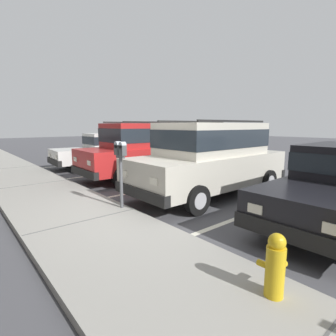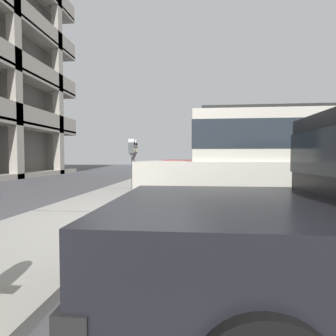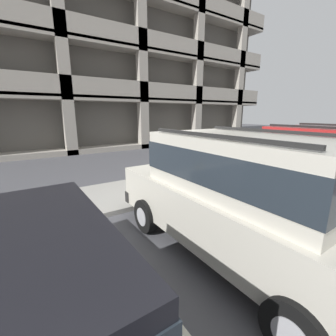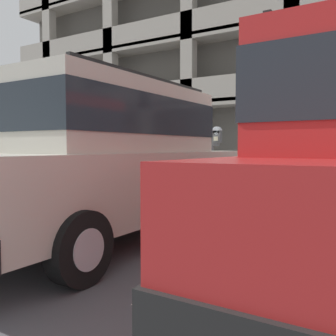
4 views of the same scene
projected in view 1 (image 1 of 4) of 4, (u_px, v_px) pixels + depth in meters
ground_plane at (142, 214)px, 5.82m from camera, size 80.00×80.00×0.10m
sidewalk at (85, 224)px, 4.98m from camera, size 40.00×2.20×0.12m
parking_stall_lines at (151, 189)px, 7.90m from camera, size 12.82×4.80×0.01m
silver_suv at (211, 156)px, 7.10m from camera, size 2.04×4.79×2.03m
dark_hatchback at (145, 148)px, 9.57m from camera, size 2.08×4.81×2.03m
blue_coupe at (106, 149)px, 12.07m from camera, size 2.02×4.57×1.54m
parking_meter_near at (121, 159)px, 5.60m from camera, size 0.35×0.12×1.45m
fire_hydrant at (275, 266)px, 2.74m from camera, size 0.30×0.30×0.70m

